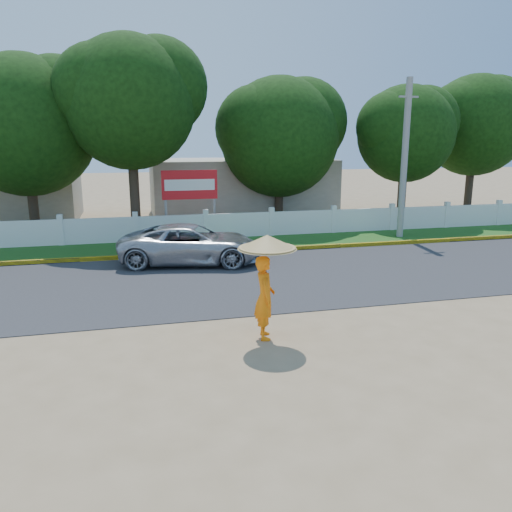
{
  "coord_description": "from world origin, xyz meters",
  "views": [
    {
      "loc": [
        -3.05,
        -10.32,
        4.25
      ],
      "look_at": [
        0.0,
        2.0,
        1.3
      ],
      "focal_mm": 35.0,
      "sensor_mm": 36.0,
      "label": 1
    }
  ],
  "objects_px": {
    "utility_pole": "(404,160)",
    "vehicle": "(192,244)",
    "monk_with_parasol": "(266,272)",
    "billboard": "(190,188)"
  },
  "relations": [
    {
      "from": "utility_pole",
      "to": "vehicle",
      "type": "height_order",
      "value": "utility_pole"
    },
    {
      "from": "vehicle",
      "to": "monk_with_parasol",
      "type": "bearing_deg",
      "value": -162.51
    },
    {
      "from": "vehicle",
      "to": "monk_with_parasol",
      "type": "height_order",
      "value": "monk_with_parasol"
    },
    {
      "from": "billboard",
      "to": "utility_pole",
      "type": "bearing_deg",
      "value": -16.93
    },
    {
      "from": "utility_pole",
      "to": "vehicle",
      "type": "distance_m",
      "value": 10.38
    },
    {
      "from": "utility_pole",
      "to": "monk_with_parasol",
      "type": "height_order",
      "value": "utility_pole"
    },
    {
      "from": "monk_with_parasol",
      "to": "billboard",
      "type": "distance_m",
      "value": 12.65
    },
    {
      "from": "utility_pole",
      "to": "monk_with_parasol",
      "type": "xyz_separation_m",
      "value": [
        -8.88,
        -9.88,
        -1.92
      ]
    },
    {
      "from": "utility_pole",
      "to": "billboard",
      "type": "distance_m",
      "value": 9.55
    },
    {
      "from": "utility_pole",
      "to": "billboard",
      "type": "xyz_separation_m",
      "value": [
        -9.06,
        2.76,
        -1.28
      ]
    }
  ]
}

